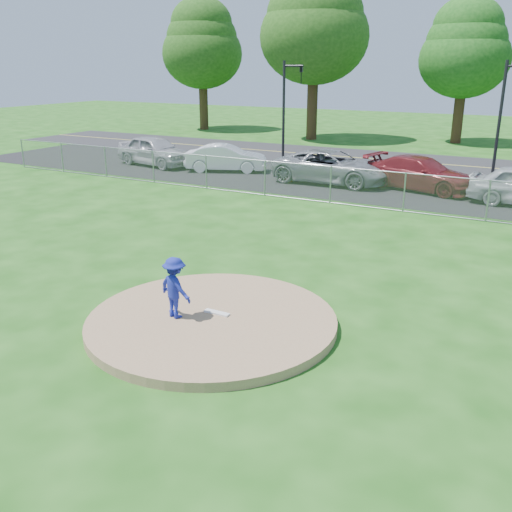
{
  "coord_description": "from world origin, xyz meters",
  "views": [
    {
      "loc": [
        6.21,
        -9.43,
        5.38
      ],
      "look_at": [
        0.0,
        2.0,
        1.0
      ],
      "focal_mm": 40.0,
      "sensor_mm": 36.0,
      "label": 1
    }
  ],
  "objects": [
    {
      "name": "chain_link_fence",
      "position": [
        0.0,
        12.0,
        0.75
      ],
      "size": [
        40.0,
        0.06,
        1.5
      ],
      "primitive_type": "cube",
      "color": "gray",
      "rests_on": "ground"
    },
    {
      "name": "parked_car_gray",
      "position": [
        -3.48,
        15.91,
        0.78
      ],
      "size": [
        5.58,
        2.61,
        1.54
      ],
      "primitive_type": "imported",
      "rotation": [
        0.0,
        0.0,
        1.56
      ],
      "color": "gray",
      "rests_on": "parking_lot"
    },
    {
      "name": "parked_car_silver",
      "position": [
        -13.97,
        15.9,
        0.83
      ],
      "size": [
        5.07,
        2.8,
        1.63
      ],
      "primitive_type": "imported",
      "rotation": [
        0.0,
        0.0,
        1.38
      ],
      "color": "#A9A8AD",
      "rests_on": "parking_lot"
    },
    {
      "name": "parking_lot",
      "position": [
        0.0,
        16.5,
        0.01
      ],
      "size": [
        50.0,
        8.0,
        0.01
      ],
      "primitive_type": "cube",
      "color": "black",
      "rests_on": "ground"
    },
    {
      "name": "traffic_signal_left",
      "position": [
        -8.76,
        22.0,
        3.36
      ],
      "size": [
        1.28,
        0.2,
        5.6
      ],
      "color": "black",
      "rests_on": "ground"
    },
    {
      "name": "tree_left",
      "position": [
        -11.0,
        31.0,
        8.24
      ],
      "size": [
        7.84,
        7.84,
        12.53
      ],
      "color": "#352213",
      "rests_on": "ground"
    },
    {
      "name": "pitching_rubber",
      "position": [
        0.0,
        0.2,
        0.22
      ],
      "size": [
        0.6,
        0.15,
        0.04
      ],
      "primitive_type": "cube",
      "color": "white",
      "rests_on": "pitchers_mound"
    },
    {
      "name": "traffic_cone",
      "position": [
        -5.44,
        15.22,
        0.32
      ],
      "size": [
        0.32,
        0.32,
        0.62
      ],
      "primitive_type": "cone",
      "color": "#EC5C0C",
      "rests_on": "parking_lot"
    },
    {
      "name": "tree_center",
      "position": [
        -1.0,
        34.0,
        6.47
      ],
      "size": [
        6.16,
        6.16,
        9.84
      ],
      "color": "#392214",
      "rests_on": "ground"
    },
    {
      "name": "pitcher",
      "position": [
        -0.69,
        -0.35,
        0.87
      ],
      "size": [
        0.97,
        0.7,
        1.35
      ],
      "primitive_type": "imported",
      "rotation": [
        0.0,
        0.0,
        2.89
      ],
      "color": "navy",
      "rests_on": "pitchers_mound"
    },
    {
      "name": "parked_car_darkred",
      "position": [
        0.6,
        16.34,
        0.75
      ],
      "size": [
        5.43,
        3.24,
        1.48
      ],
      "primitive_type": "imported",
      "rotation": [
        0.0,
        0.0,
        1.32
      ],
      "color": "maroon",
      "rests_on": "parking_lot"
    },
    {
      "name": "tree_far_left",
      "position": [
        -22.0,
        33.0,
        7.06
      ],
      "size": [
        6.72,
        6.72,
        10.74
      ],
      "color": "#362513",
      "rests_on": "ground"
    },
    {
      "name": "parked_car_white",
      "position": [
        -9.53,
        16.21,
        0.71
      ],
      "size": [
        4.49,
        3.0,
        1.4
      ],
      "primitive_type": "imported",
      "rotation": [
        0.0,
        0.0,
        1.97
      ],
      "color": "white",
      "rests_on": "parking_lot"
    },
    {
      "name": "ground",
      "position": [
        0.0,
        10.0,
        0.0
      ],
      "size": [
        120.0,
        120.0,
        0.0
      ],
      "primitive_type": "plane",
      "color": "#154A10",
      "rests_on": "ground"
    },
    {
      "name": "pitchers_mound",
      "position": [
        0.0,
        0.0,
        0.1
      ],
      "size": [
        5.4,
        5.4,
        0.2
      ],
      "primitive_type": "cylinder",
      "color": "#906F4F",
      "rests_on": "ground"
    },
    {
      "name": "street",
      "position": [
        0.0,
        24.0,
        0.0
      ],
      "size": [
        60.0,
        7.0,
        0.01
      ],
      "primitive_type": "cube",
      "color": "#232326",
      "rests_on": "ground"
    }
  ]
}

